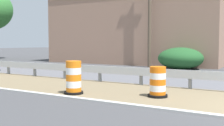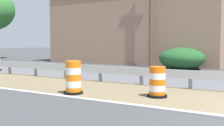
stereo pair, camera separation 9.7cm
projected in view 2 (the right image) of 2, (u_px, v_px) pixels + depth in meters
The scene contains 6 objects.
guardrail_median at pixel (190, 75), 10.39m from camera, with size 0.18×50.15×0.71m.
traffic_barrel_nearest at pixel (157, 83), 8.89m from camera, with size 0.64×0.64×0.97m.
traffic_barrel_close at pixel (73, 79), 9.46m from camera, with size 0.65×0.65×1.12m.
roadside_shop_near at pixel (143, 25), 25.27m from camera, with size 8.82×15.25×6.65m.
utility_pole_near at pixel (151, 7), 19.70m from camera, with size 0.24×1.80×8.21m.
bush_roadside at pixel (182, 58), 18.32m from camera, with size 2.94×2.94×1.43m, color #1E4C23.
Camera 2 is at (-8.04, 0.13, 1.72)m, focal length 44.97 mm.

